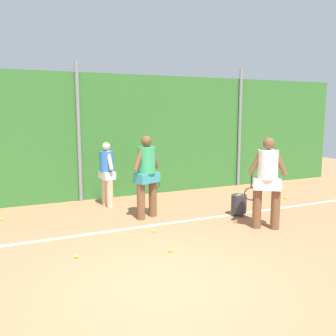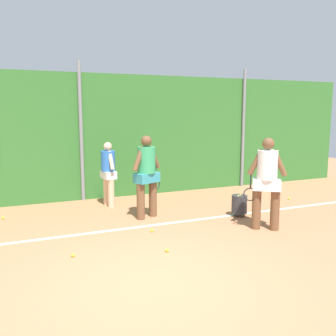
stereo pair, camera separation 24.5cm
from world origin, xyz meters
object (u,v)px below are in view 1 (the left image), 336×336
object	(u,v)px
tennis_ball_4	(171,250)
player_midcourt	(147,172)
tennis_ball_1	(286,197)
player_backcourt_far	(107,171)
ball_hopper	(239,204)
tennis_ball_3	(154,231)
player_foreground_near	(267,178)
tennis_ball_8	(77,256)
tennis_ball_6	(1,219)

from	to	relation	value
tennis_ball_4	player_midcourt	bearing A→B (deg)	79.57
player_midcourt	tennis_ball_1	size ratio (longest dim) A/B	28.77
player_backcourt_far	ball_hopper	xyz separation A→B (m)	(2.58, -2.13, -0.64)
player_backcourt_far	tennis_ball_3	size ratio (longest dim) A/B	25.14
player_backcourt_far	tennis_ball_3	bearing A→B (deg)	178.99
player_foreground_near	tennis_ball_8	bearing A→B (deg)	35.16
player_foreground_near	player_backcourt_far	bearing A→B (deg)	-15.85
ball_hopper	tennis_ball_6	world-z (taller)	ball_hopper
player_midcourt	tennis_ball_3	world-z (taller)	player_midcourt
player_midcourt	player_backcourt_far	distance (m)	1.51
ball_hopper	player_backcourt_far	bearing A→B (deg)	140.38
tennis_ball_3	tennis_ball_6	distance (m)	3.56
player_foreground_near	tennis_ball_1	xyz separation A→B (m)	(2.28, 1.91, -1.04)
player_midcourt	tennis_ball_3	bearing A→B (deg)	-126.01
ball_hopper	tennis_ball_8	distance (m)	4.11
tennis_ball_3	tennis_ball_4	world-z (taller)	same
player_backcourt_far	tennis_ball_4	world-z (taller)	player_backcourt_far
tennis_ball_1	tennis_ball_4	xyz separation A→B (m)	(-4.65, -2.29, 0.00)
player_backcourt_far	tennis_ball_3	xyz separation A→B (m)	(0.29, -2.43, -0.90)
player_foreground_near	tennis_ball_8	size ratio (longest dim) A/B	28.96
tennis_ball_4	tennis_ball_6	size ratio (longest dim) A/B	1.00
player_foreground_near	tennis_ball_3	distance (m)	2.57
player_midcourt	player_backcourt_far	bearing A→B (deg)	89.66
player_midcourt	tennis_ball_6	xyz separation A→B (m)	(-3.08, 1.15, -1.03)
player_foreground_near	tennis_ball_3	bearing A→B (deg)	17.27
ball_hopper	tennis_ball_6	xyz separation A→B (m)	(-5.11, 1.89, -0.26)
ball_hopper	tennis_ball_4	xyz separation A→B (m)	(-2.42, -1.41, -0.26)
player_backcourt_far	tennis_ball_8	world-z (taller)	player_backcourt_far
player_foreground_near	player_midcourt	size ratio (longest dim) A/B	1.01
tennis_ball_6	tennis_ball_3	bearing A→B (deg)	-37.74
player_backcourt_far	tennis_ball_6	bearing A→B (deg)	87.74
player_midcourt	tennis_ball_4	distance (m)	2.41
tennis_ball_3	tennis_ball_4	distance (m)	1.13
tennis_ball_4	tennis_ball_6	world-z (taller)	same
ball_hopper	tennis_ball_3	bearing A→B (deg)	-172.69
tennis_ball_1	tennis_ball_6	size ratio (longest dim) A/B	1.00
player_backcourt_far	tennis_ball_6	world-z (taller)	player_backcourt_far
player_backcourt_far	ball_hopper	size ratio (longest dim) A/B	3.23
tennis_ball_1	tennis_ball_4	distance (m)	5.18
player_backcourt_far	tennis_ball_8	xyz separation A→B (m)	(-1.40, -3.14, -0.90)
tennis_ball_3	tennis_ball_8	world-z (taller)	same
tennis_ball_3	player_backcourt_far	bearing A→B (deg)	96.82
tennis_ball_4	tennis_ball_6	bearing A→B (deg)	129.11
player_foreground_near	ball_hopper	distance (m)	1.30
player_backcourt_far	tennis_ball_4	xyz separation A→B (m)	(0.16, -3.55, -0.90)
tennis_ball_1	tennis_ball_6	world-z (taller)	same
tennis_ball_6	tennis_ball_8	distance (m)	3.10
tennis_ball_1	tennis_ball_8	xyz separation A→B (m)	(-6.20, -1.88, 0.00)
ball_hopper	tennis_ball_3	xyz separation A→B (m)	(-2.29, -0.29, -0.26)
player_backcourt_far	player_midcourt	bearing A→B (deg)	-166.35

